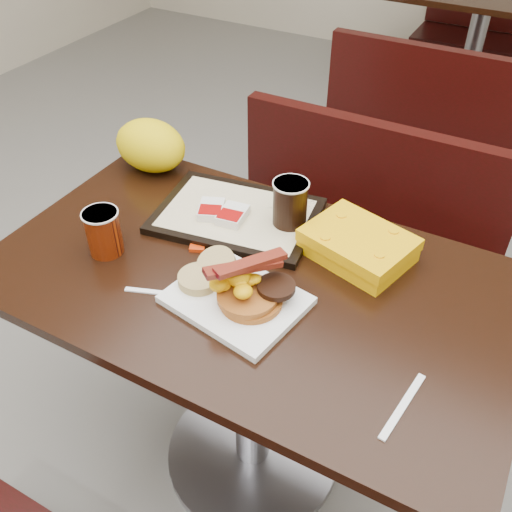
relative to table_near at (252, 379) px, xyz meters
The scene contains 24 objects.
floor 0.38m from the table_near, ahead, with size 6.00×7.00×0.01m, color gray.
table_near is the anchor object (origin of this frame).
bench_near_n 0.70m from the table_near, 90.00° to the left, with size 1.00×0.46×0.72m, color black, non-canonical shape.
table_far 2.60m from the table_near, 90.00° to the left, with size 1.20×0.70×0.75m, color black, non-canonical shape.
bench_far_s 1.90m from the table_near, 90.00° to the left, with size 1.00×0.46×0.72m, color black, non-canonical shape.
bench_far_n 3.30m from the table_near, 90.00° to the left, with size 1.00×0.46×0.72m, color black, non-canonical shape.
platter 0.39m from the table_near, 82.02° to the right, with size 0.27×0.21×0.02m, color white.
pancake_stack 0.42m from the table_near, 61.41° to the right, with size 0.13×0.13×0.03m, color #A9511C.
sausage_patty 0.44m from the table_near, 30.68° to the right, with size 0.08×0.08×0.01m, color black.
scrambled_eggs 0.45m from the table_near, 79.92° to the right, with size 0.09×0.08×0.05m, color orange.
bacon_strips 0.48m from the table_near, 72.10° to the right, with size 0.17×0.07×0.01m, color #46050C, non-canonical shape.
muffin_bottom 0.42m from the table_near, 132.50° to the right, with size 0.09×0.09×0.02m, color tan.
muffin_top 0.42m from the table_near, 148.99° to the right, with size 0.09×0.09×0.02m, color tan.
coffee_cup_near 0.56m from the table_near, 165.90° to the right, with size 0.08×0.08×0.11m, color #842604.
fork 0.45m from the table_near, 138.83° to the right, with size 0.13×0.02×0.00m, color white, non-canonical shape.
knife 0.58m from the table_near, 23.33° to the right, with size 0.17×0.01×0.00m, color white.
condiment_syrup 0.41m from the table_near, behind, with size 0.04×0.03×0.01m, color #AF2807.
condiment_ketchup 0.39m from the table_near, behind, with size 0.04×0.03×0.01m, color #8C0504.
tray 0.44m from the table_near, 128.79° to the left, with size 0.40×0.28×0.02m, color black.
hashbrown_sleeve_left 0.47m from the table_near, 143.95° to the left, with size 0.06×0.08×0.02m, color silver.
hashbrown_sleeve_right 0.45m from the table_near, 132.57° to the left, with size 0.06×0.08×0.02m, color silver.
coffee_cup_far 0.49m from the table_near, 91.18° to the left, with size 0.08×0.08×0.11m, color black.
clamshell 0.48m from the table_near, 44.73° to the left, with size 0.24×0.18×0.06m, color #EAA503.
paper_bag 0.71m from the table_near, 150.16° to the left, with size 0.21×0.15×0.15m, color #E2B507.
Camera 1 is at (0.47, -0.84, 1.62)m, focal length 40.08 mm.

